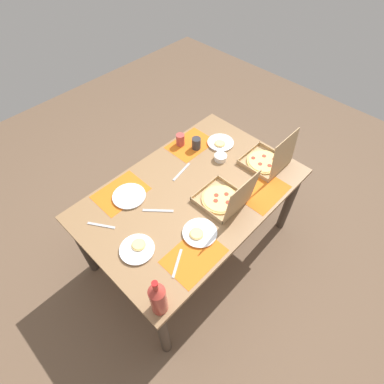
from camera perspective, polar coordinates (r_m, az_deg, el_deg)
The scene contains 20 objects.
ground_plane at distance 2.79m, azimuth 0.00°, elevation -9.90°, with size 6.00×6.00×0.00m, color brown.
dining_table at distance 2.25m, azimuth 0.00°, elevation -1.63°, with size 1.58×1.02×0.75m.
placemat_near_left at distance 2.52m, azimuth -0.29°, elevation 8.89°, with size 0.36×0.26×0.00m, color orange.
placemat_near_right at distance 2.22m, azimuth -13.16°, elevation -0.14°, with size 0.36×0.26×0.00m, color orange.
placemat_far_left at distance 2.23m, azimuth 13.10°, elevation 0.17°, with size 0.36×0.26×0.00m, color orange.
placemat_far_right at distance 1.89m, azimuth 0.39°, elevation -11.90°, with size 0.36×0.26×0.00m, color orange.
pizza_box_edge_far at distance 2.08m, azimuth 6.10°, elevation -1.23°, with size 0.29×0.33×0.33m.
pizza_box_center at distance 2.39m, azimuth 14.00°, elevation 5.78°, with size 0.30×0.30×0.33m.
plate_near_left at distance 2.18m, azimuth -11.67°, elevation -0.78°, with size 0.23×0.23×0.02m.
plate_near_right at distance 1.96m, azimuth 1.40°, elevation -7.66°, with size 0.22×0.22×0.03m.
plate_middle at distance 1.93m, azimuth -10.19°, elevation -10.43°, with size 0.22×0.22×0.03m.
plate_far_left at distance 2.53m, azimuth 5.34°, elevation 9.14°, with size 0.22×0.22×0.03m.
soda_bottle at distance 1.65m, azimuth -6.36°, elevation -19.15°, with size 0.09×0.09×0.32m.
cup_red at distance 2.49m, azimuth -2.20°, elevation 9.74°, with size 0.07×0.07×0.10m, color #BF4742.
cup_dark at distance 2.46m, azimuth 0.80°, elevation 9.07°, with size 0.07×0.07×0.10m, color #333338.
condiment_bowl at distance 2.39m, azimuth 5.36°, elevation 6.47°, with size 0.10×0.10×0.04m, color white.
knife_by_near_right at distance 2.30m, azimuth -1.97°, elevation 3.80°, with size 0.21×0.02×0.01m, color #B7B7BC.
knife_by_near_left at distance 2.08m, azimuth -6.37°, elevation -3.47°, with size 0.21×0.02×0.01m, color #B7B7BC.
fork_by_far_left at distance 2.08m, azimuth -16.61°, elevation -6.00°, with size 0.19×0.02×0.01m, color #B7B7BC.
fork_by_far_right at distance 1.87m, azimuth -2.78°, elevation -13.13°, with size 0.19×0.02×0.01m, color #B7B7BC.
Camera 1 is at (1.00, 0.96, 2.42)m, focal length 28.53 mm.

